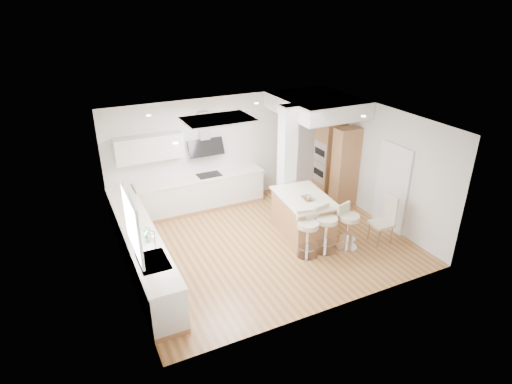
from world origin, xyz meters
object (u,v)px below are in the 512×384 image
peninsula (303,215)px  dining_chair (386,217)px  bar_stool_a (307,232)px  bar_stool_c (348,224)px  bar_stool_b (326,227)px

peninsula → dining_chair: bearing=-30.6°
peninsula → bar_stool_a: same height
bar_stool_a → bar_stool_c: 0.97m
dining_chair → bar_stool_a: bearing=176.1°
bar_stool_b → bar_stool_c: size_ratio=1.04×
peninsula → bar_stool_c: size_ratio=1.64×
bar_stool_b → dining_chair: size_ratio=0.94×
bar_stool_a → dining_chair: (1.88, -0.24, 0.03)m
bar_stool_b → dining_chair: bearing=-20.1°
peninsula → bar_stool_a: size_ratio=1.62×
bar_stool_a → bar_stool_b: (0.44, -0.01, 0.02)m
bar_stool_a → bar_stool_b: size_ratio=0.97×
bar_stool_b → dining_chair: dining_chair is taller
bar_stool_a → bar_stool_c: bar_stool_a is taller
bar_stool_b → bar_stool_a: bearing=167.1°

